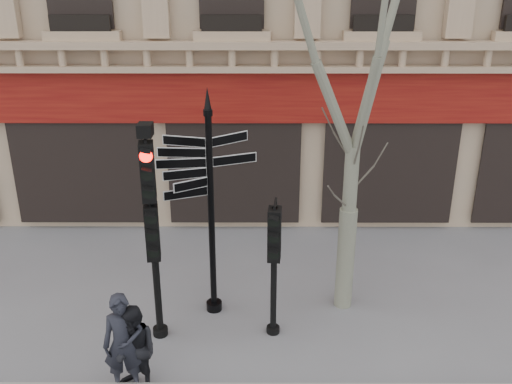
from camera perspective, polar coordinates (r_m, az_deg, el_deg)
ground at (r=11.17m, az=-3.05°, el=-14.68°), size 80.00×80.00×0.00m
fingerpost at (r=10.64m, az=-4.65°, el=2.42°), size 2.28×2.28×4.63m
traffic_signal_main at (r=10.16m, az=-10.44°, el=-1.68°), size 0.51×0.40×4.19m
traffic_signal_secondary at (r=10.41m, az=1.83°, el=-5.60°), size 0.47×0.36×2.65m
plane_tree at (r=10.35m, az=10.59°, el=17.54°), size 3.17×3.17×8.43m
pedestrian_a at (r=9.81m, az=-13.11°, el=-14.63°), size 0.70×0.49×1.82m
pedestrian_b at (r=9.84m, az=-11.94°, el=-15.23°), size 0.98×0.92×1.59m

